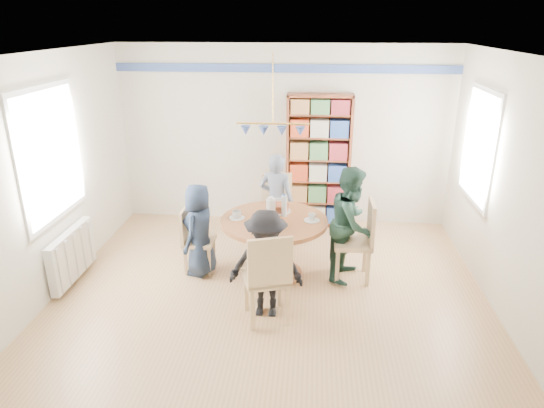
# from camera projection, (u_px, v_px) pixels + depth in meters

# --- Properties ---
(ground) EXTENTS (5.00, 5.00, 0.00)m
(ground) POSITION_uv_depth(u_px,v_px,m) (269.00, 303.00, 5.50)
(ground) COLOR tan
(room_shell) EXTENTS (5.00, 5.00, 5.00)m
(room_shell) POSITION_uv_depth(u_px,v_px,m) (254.00, 142.00, 5.74)
(room_shell) COLOR white
(room_shell) RESTS_ON ground
(radiator) EXTENTS (0.12, 1.00, 0.60)m
(radiator) POSITION_uv_depth(u_px,v_px,m) (72.00, 255.00, 5.85)
(radiator) COLOR silver
(radiator) RESTS_ON ground
(dining_table) EXTENTS (1.30, 1.30, 0.75)m
(dining_table) POSITION_uv_depth(u_px,v_px,m) (274.00, 234.00, 5.92)
(dining_table) COLOR brown
(dining_table) RESTS_ON ground
(chair_left) EXTENTS (0.37, 0.37, 0.84)m
(chair_left) POSITION_uv_depth(u_px,v_px,m) (193.00, 237.00, 6.07)
(chair_left) COLOR tan
(chair_left) RESTS_ON ground
(chair_right) EXTENTS (0.45, 0.45, 1.02)m
(chair_right) POSITION_uv_depth(u_px,v_px,m) (360.00, 237.00, 5.83)
(chair_right) COLOR tan
(chair_right) RESTS_ON ground
(chair_far) EXTENTS (0.50, 0.50, 0.97)m
(chair_far) POSITION_uv_depth(u_px,v_px,m) (278.00, 205.00, 6.90)
(chair_far) COLOR tan
(chair_far) RESTS_ON ground
(chair_near) EXTENTS (0.57, 0.57, 1.03)m
(chair_near) POSITION_uv_depth(u_px,v_px,m) (268.00, 275.00, 4.95)
(chair_near) COLOR tan
(chair_near) RESTS_ON ground
(person_left) EXTENTS (0.49, 0.64, 1.17)m
(person_left) POSITION_uv_depth(u_px,v_px,m) (199.00, 230.00, 5.96)
(person_left) COLOR #182235
(person_left) RESTS_ON ground
(person_right) EXTENTS (0.73, 0.83, 1.41)m
(person_right) POSITION_uv_depth(u_px,v_px,m) (351.00, 224.00, 5.84)
(person_right) COLOR #1C382D
(person_right) RESTS_ON ground
(person_far) EXTENTS (0.55, 0.43, 1.34)m
(person_far) POSITION_uv_depth(u_px,v_px,m) (276.00, 201.00, 6.68)
(person_far) COLOR gray
(person_far) RESTS_ON ground
(person_near) EXTENTS (0.79, 0.46, 1.21)m
(person_near) POSITION_uv_depth(u_px,v_px,m) (266.00, 264.00, 5.09)
(person_near) COLOR black
(person_near) RESTS_ON ground
(bookshelf) EXTENTS (0.96, 0.29, 2.01)m
(bookshelf) POSITION_uv_depth(u_px,v_px,m) (318.00, 163.00, 7.28)
(bookshelf) COLOR maroon
(bookshelf) RESTS_ON ground
(tableware) EXTENTS (1.10, 1.10, 0.29)m
(tableware) POSITION_uv_depth(u_px,v_px,m) (272.00, 214.00, 5.85)
(tableware) COLOR white
(tableware) RESTS_ON dining_table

